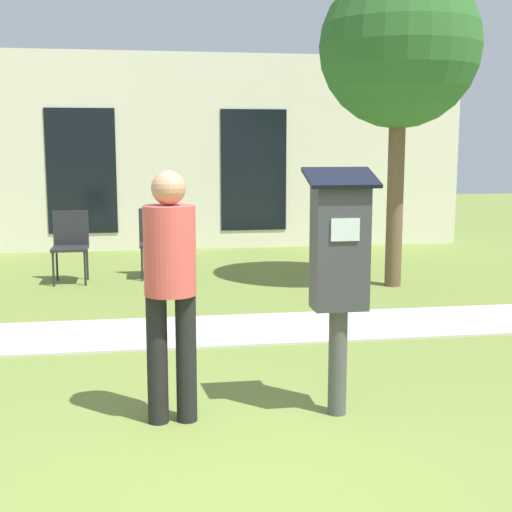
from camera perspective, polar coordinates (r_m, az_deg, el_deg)
name	(u,v)px	position (r m, az deg, el deg)	size (l,w,h in m)	color
ground_plane	(234,480)	(3.90, -1.75, -17.50)	(40.00, 40.00, 0.00)	olive
sidewalk	(193,331)	(6.70, -5.02, -6.02)	(12.00, 1.10, 0.02)	beige
building_facade	(169,152)	(11.93, -7.01, 8.23)	(10.00, 0.26, 3.20)	beige
parking_meter	(340,259)	(4.51, 6.70, -0.28)	(0.44, 0.31, 1.59)	#4C4C4C
person_standing	(170,277)	(4.40, -6.88, -1.69)	(0.32, 0.32, 1.58)	black
outdoor_chair_left	(70,241)	(9.30, -14.62, 1.21)	(0.44, 0.44, 0.90)	#262628
outdoor_chair_middle	(156,237)	(9.43, -7.99, 1.52)	(0.44, 0.44, 0.90)	#262628
tree	(400,49)	(8.89, 11.42, 15.94)	(1.90, 1.90, 3.82)	brown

